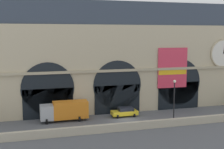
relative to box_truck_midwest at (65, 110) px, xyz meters
name	(u,v)px	position (x,y,z in m)	size (l,w,h in m)	color
ground_plane	(127,121)	(9.43, -2.78, -1.70)	(200.00, 200.00, 0.00)	#54565B
quay_parapet_wall	(137,126)	(9.43, -7.34, -1.13)	(90.00, 0.70, 1.14)	#B2A891
station_building	(113,58)	(9.48, 4.87, 7.73)	(49.68, 5.69, 19.39)	#BCAD8C
box_truck_midwest	(65,110)	(0.00, 0.00, 0.00)	(7.50, 2.91, 3.12)	#ADB2B7
car_center	(125,112)	(9.99, -0.22, -0.90)	(4.40, 2.22, 1.55)	gold
street_lamp_quayside	(174,96)	(15.76, -6.54, 2.71)	(0.44, 0.44, 6.90)	black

